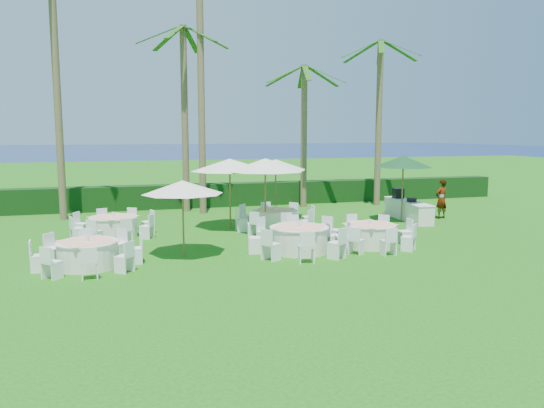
% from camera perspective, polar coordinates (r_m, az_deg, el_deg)
% --- Properties ---
extents(ground, '(120.00, 120.00, 0.00)m').
position_cam_1_polar(ground, '(16.44, 0.13, -5.83)').
color(ground, '#125A0F').
rests_on(ground, ground).
extents(hedge, '(34.00, 1.00, 1.20)m').
position_cam_1_polar(hedge, '(27.89, -6.95, 0.95)').
color(hedge, black).
rests_on(hedge, ground).
extents(ocean, '(260.00, 260.00, 0.00)m').
position_cam_1_polar(ocean, '(117.47, -14.33, 5.56)').
color(ocean, '#081454').
rests_on(ocean, ground).
extents(banquet_table_a, '(3.06, 3.06, 0.93)m').
position_cam_1_polar(banquet_table_a, '(16.13, -19.20, -5.05)').
color(banquet_table_a, silver).
rests_on(banquet_table_a, ground).
extents(banquet_table_b, '(3.35, 3.35, 1.00)m').
position_cam_1_polar(banquet_table_b, '(17.20, 2.93, -3.73)').
color(banquet_table_b, silver).
rests_on(banquet_table_b, ground).
extents(banquet_table_c, '(3.06, 3.06, 0.93)m').
position_cam_1_polar(banquet_table_c, '(18.31, 10.48, -3.26)').
color(banquet_table_c, silver).
rests_on(banquet_table_c, ground).
extents(banquet_table_d, '(3.04, 3.04, 0.93)m').
position_cam_1_polar(banquet_table_d, '(20.49, -16.67, -2.30)').
color(banquet_table_d, silver).
rests_on(banquet_table_d, ground).
extents(banquet_table_e, '(3.17, 3.17, 0.96)m').
position_cam_1_polar(banquet_table_e, '(21.08, 0.36, -1.66)').
color(banquet_table_e, silver).
rests_on(banquet_table_e, ground).
extents(umbrella_a, '(2.51, 2.51, 2.39)m').
position_cam_1_polar(umbrella_a, '(16.50, -9.61, 1.79)').
color(umbrella_a, brown).
rests_on(umbrella_a, ground).
extents(umbrella_b, '(3.02, 3.02, 2.87)m').
position_cam_1_polar(umbrella_b, '(20.33, -0.73, 4.23)').
color(umbrella_b, brown).
rests_on(umbrella_b, ground).
extents(umbrella_c, '(3.15, 3.15, 2.82)m').
position_cam_1_polar(umbrella_c, '(21.16, -4.56, 4.21)').
color(umbrella_c, brown).
rests_on(umbrella_c, ground).
extents(umbrella_d, '(2.76, 2.76, 2.67)m').
position_cam_1_polar(umbrella_d, '(23.51, 0.40, 4.25)').
color(umbrella_d, brown).
rests_on(umbrella_d, ground).
extents(umbrella_green, '(2.56, 2.56, 2.86)m').
position_cam_1_polar(umbrella_green, '(23.53, 13.94, 4.46)').
color(umbrella_green, brown).
rests_on(umbrella_green, ground).
extents(buffet_table, '(1.12, 3.68, 1.29)m').
position_cam_1_polar(buffet_table, '(24.33, 14.36, -0.57)').
color(buffet_table, silver).
rests_on(buffet_table, ground).
extents(staff_person, '(0.73, 0.58, 1.76)m').
position_cam_1_polar(staff_person, '(25.02, 17.75, 0.52)').
color(staff_person, gray).
rests_on(staff_person, ground).
extents(palm_a, '(4.40, 4.15, 11.36)m').
position_cam_1_polar(palm_a, '(25.20, -22.18, 12.40)').
color(palm_a, brown).
rests_on(palm_a, ground).
extents(palm_b, '(4.41, 4.06, 8.89)m').
position_cam_1_polar(palm_b, '(26.19, -9.38, 9.90)').
color(palm_b, brown).
rests_on(palm_b, ground).
extents(palm_c, '(4.36, 4.27, 12.31)m').
position_cam_1_polar(palm_c, '(25.55, -7.66, 13.91)').
color(palm_c, brown).
rests_on(palm_c, ground).
extents(palm_d, '(4.30, 4.34, 7.26)m').
position_cam_1_polar(palm_d, '(27.52, 3.45, 8.12)').
color(palm_d, brown).
rests_on(palm_d, ground).
extents(palm_e, '(4.41, 4.07, 8.60)m').
position_cam_1_polar(palm_e, '(28.69, 11.43, 9.35)').
color(palm_e, brown).
rests_on(palm_e, ground).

